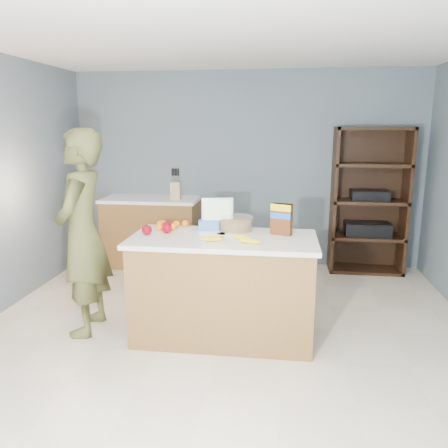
# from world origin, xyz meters

# --- Properties ---
(floor) EXTENTS (4.50, 5.00, 0.02)m
(floor) POSITION_xyz_m (0.00, 0.00, 0.00)
(floor) COLOR beige
(floor) RESTS_ON ground
(walls) EXTENTS (4.52, 5.02, 2.51)m
(walls) POSITION_xyz_m (0.00, 0.00, 1.65)
(walls) COLOR slate
(walls) RESTS_ON ground
(counter_peninsula) EXTENTS (1.56, 0.76, 0.90)m
(counter_peninsula) POSITION_xyz_m (0.00, 0.30, 0.42)
(counter_peninsula) COLOR brown
(counter_peninsula) RESTS_ON ground
(back_cabinet) EXTENTS (1.24, 0.62, 0.90)m
(back_cabinet) POSITION_xyz_m (-1.20, 2.20, 0.45)
(back_cabinet) COLOR brown
(back_cabinet) RESTS_ON ground
(shelving_unit) EXTENTS (0.90, 0.40, 1.80)m
(shelving_unit) POSITION_xyz_m (1.55, 2.35, 0.86)
(shelving_unit) COLOR black
(shelving_unit) RESTS_ON ground
(person) EXTENTS (0.49, 0.69, 1.79)m
(person) POSITION_xyz_m (-1.23, 0.27, 0.90)
(person) COLOR #494C25
(person) RESTS_ON ground
(knife_block) EXTENTS (0.12, 0.10, 0.31)m
(knife_block) POSITION_xyz_m (-0.85, 2.12, 1.02)
(knife_block) COLOR tan
(knife_block) RESTS_ON back_cabinet
(envelopes) EXTENTS (0.38, 0.21, 0.00)m
(envelopes) POSITION_xyz_m (-0.03, 0.39, 0.90)
(envelopes) COLOR white
(envelopes) RESTS_ON counter_peninsula
(bananas) EXTENTS (0.50, 0.20, 0.04)m
(bananas) POSITION_xyz_m (0.07, 0.16, 0.92)
(bananas) COLOR gold
(bananas) RESTS_ON counter_peninsula
(apples) EXTENTS (0.24, 0.26, 0.09)m
(apples) POSITION_xyz_m (-0.56, 0.37, 0.94)
(apples) COLOR maroon
(apples) RESTS_ON counter_peninsula
(oranges) EXTENTS (0.28, 0.23, 0.06)m
(oranges) POSITION_xyz_m (-0.54, 0.54, 0.93)
(oranges) COLOR orange
(oranges) RESTS_ON counter_peninsula
(blue_carton) EXTENTS (0.20, 0.15, 0.08)m
(blue_carton) POSITION_xyz_m (-0.17, 0.56, 0.94)
(blue_carton) COLOR blue
(blue_carton) RESTS_ON counter_peninsula
(salad_bowl) EXTENTS (0.30, 0.30, 0.13)m
(salad_bowl) POSITION_xyz_m (0.08, 0.54, 0.96)
(salad_bowl) COLOR #267219
(salad_bowl) RESTS_ON counter_peninsula
(tv) EXTENTS (0.28, 0.12, 0.28)m
(tv) POSITION_xyz_m (-0.09, 0.60, 1.06)
(tv) COLOR silver
(tv) RESTS_ON counter_peninsula
(cereal_box) EXTENTS (0.19, 0.13, 0.27)m
(cereal_box) POSITION_xyz_m (0.48, 0.44, 1.06)
(cereal_box) COLOR #592B14
(cereal_box) RESTS_ON counter_peninsula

